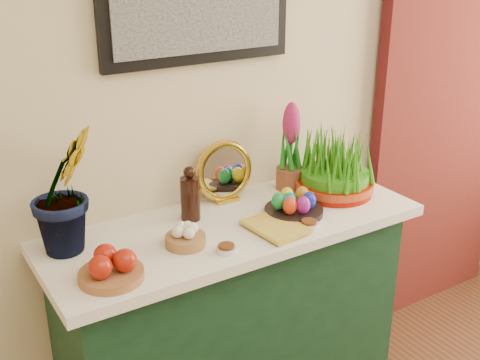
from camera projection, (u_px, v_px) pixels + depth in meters
The scene contains 13 objects.
sideboard at pixel (233, 327), 2.37m from camera, with size 1.30×0.45×0.85m, color #153B20.
tablecloth at pixel (233, 226), 2.20m from camera, with size 1.40×0.55×0.04m, color white.
hyacinth_green at pixel (63, 170), 1.90m from camera, with size 0.28×0.24×0.56m, color #1A751B.
apple_bowl at pixel (111, 267), 1.81m from camera, with size 0.23×0.23×0.10m.
garlic_basket at pixel (185, 237), 2.01m from camera, with size 0.17×0.17×0.08m.
vinegar_cruet at pixel (190, 196), 2.18m from camera, with size 0.07×0.07×0.21m.
mirror at pixel (224, 172), 2.33m from camera, with size 0.25×0.07×0.25m.
book at pixel (258, 233), 2.08m from camera, with size 0.15×0.22×0.03m, color gold.
spice_dish_left at pixel (226, 249), 1.97m from camera, with size 0.07×0.07×0.03m.
spice_dish_right at pixel (309, 224), 2.14m from camera, with size 0.07×0.07×0.03m.
egg_plate at pixel (294, 205), 2.24m from camera, with size 0.29×0.29×0.09m.
hyacinth_pink at pixel (290, 151), 2.42m from camera, with size 0.11×0.11×0.37m.
wheatgrass_sabzeh at pixel (335, 167), 2.39m from camera, with size 0.31×0.31×0.26m.
Camera 1 is at (-1.12, 0.32, 1.85)m, focal length 45.00 mm.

